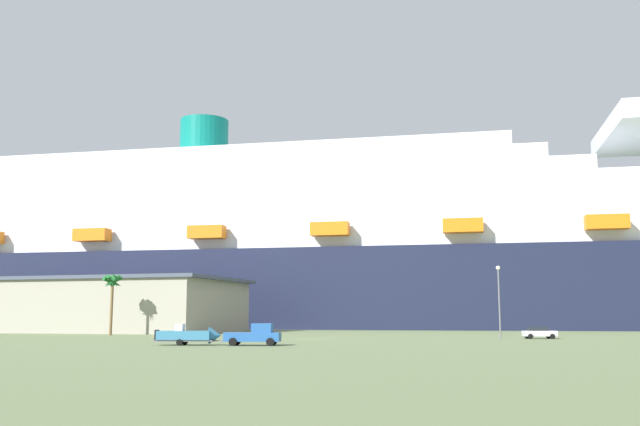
{
  "coord_description": "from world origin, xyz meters",
  "views": [
    {
      "loc": [
        21.49,
        -89.67,
        3.01
      ],
      "look_at": [
        -4.63,
        25.94,
        20.21
      ],
      "focal_mm": 39.65,
      "sensor_mm": 36.0,
      "label": 1
    }
  ],
  "objects_px": {
    "small_boat_on_trailer": "(191,336)",
    "pickup_truck": "(255,335)",
    "street_lamp": "(499,292)",
    "palm_tree": "(113,285)",
    "parked_car_silver_sedan": "(539,332)",
    "cruise_ship": "(343,255)",
    "parked_car_red_hatchback": "(51,328)"
  },
  "relations": [
    {
      "from": "small_boat_on_trailer",
      "to": "pickup_truck",
      "type": "bearing_deg",
      "value": 7.9
    },
    {
      "from": "street_lamp",
      "to": "small_boat_on_trailer",
      "type": "bearing_deg",
      "value": -139.24
    },
    {
      "from": "pickup_truck",
      "to": "small_boat_on_trailer",
      "type": "bearing_deg",
      "value": -172.1
    },
    {
      "from": "palm_tree",
      "to": "parked_car_silver_sedan",
      "type": "height_order",
      "value": "palm_tree"
    },
    {
      "from": "cruise_ship",
      "to": "palm_tree",
      "type": "distance_m",
      "value": 67.13
    },
    {
      "from": "small_boat_on_trailer",
      "to": "palm_tree",
      "type": "relative_size",
      "value": 0.82
    },
    {
      "from": "small_boat_on_trailer",
      "to": "parked_car_red_hatchback",
      "type": "xyz_separation_m",
      "value": [
        -44.39,
        43.26,
        -0.13
      ]
    },
    {
      "from": "cruise_ship",
      "to": "street_lamp",
      "type": "height_order",
      "value": "cruise_ship"
    },
    {
      "from": "palm_tree",
      "to": "parked_car_red_hatchback",
      "type": "distance_m",
      "value": 22.64
    },
    {
      "from": "palm_tree",
      "to": "street_lamp",
      "type": "relative_size",
      "value": 0.99
    },
    {
      "from": "cruise_ship",
      "to": "small_boat_on_trailer",
      "type": "relative_size",
      "value": 36.54
    },
    {
      "from": "pickup_truck",
      "to": "parked_car_red_hatchback",
      "type": "bearing_deg",
      "value": 140.21
    },
    {
      "from": "street_lamp",
      "to": "parked_car_silver_sedan",
      "type": "bearing_deg",
      "value": 21.18
    },
    {
      "from": "parked_car_red_hatchback",
      "to": "parked_car_silver_sedan",
      "type": "height_order",
      "value": "same"
    },
    {
      "from": "palm_tree",
      "to": "street_lamp",
      "type": "bearing_deg",
      "value": -4.49
    },
    {
      "from": "cruise_ship",
      "to": "street_lamp",
      "type": "relative_size",
      "value": 29.55
    },
    {
      "from": "parked_car_red_hatchback",
      "to": "palm_tree",
      "type": "bearing_deg",
      "value": -33.61
    },
    {
      "from": "parked_car_red_hatchback",
      "to": "small_boat_on_trailer",
      "type": "bearing_deg",
      "value": -44.26
    },
    {
      "from": "cruise_ship",
      "to": "pickup_truck",
      "type": "distance_m",
      "value": 94.05
    },
    {
      "from": "cruise_ship",
      "to": "small_boat_on_trailer",
      "type": "xyz_separation_m",
      "value": [
        2.13,
        -93.22,
        -15.88
      ]
    },
    {
      "from": "street_lamp",
      "to": "cruise_ship",
      "type": "bearing_deg",
      "value": 116.57
    },
    {
      "from": "cruise_ship",
      "to": "small_boat_on_trailer",
      "type": "distance_m",
      "value": 94.58
    },
    {
      "from": "small_boat_on_trailer",
      "to": "palm_tree",
      "type": "bearing_deg",
      "value": 130.15
    },
    {
      "from": "pickup_truck",
      "to": "small_boat_on_trailer",
      "type": "xyz_separation_m",
      "value": [
        -6.48,
        -0.9,
        -0.08
      ]
    },
    {
      "from": "parked_car_red_hatchback",
      "to": "pickup_truck",
      "type": "bearing_deg",
      "value": -39.79
    },
    {
      "from": "small_boat_on_trailer",
      "to": "parked_car_silver_sedan",
      "type": "relative_size",
      "value": 1.7
    },
    {
      "from": "parked_car_silver_sedan",
      "to": "parked_car_red_hatchback",
      "type": "bearing_deg",
      "value": 169.73
    },
    {
      "from": "pickup_truck",
      "to": "parked_car_red_hatchback",
      "type": "xyz_separation_m",
      "value": [
        -50.87,
        42.36,
        -0.21
      ]
    },
    {
      "from": "palm_tree",
      "to": "street_lamp",
      "type": "xyz_separation_m",
      "value": [
        57.5,
        -4.51,
        -1.67
      ]
    },
    {
      "from": "pickup_truck",
      "to": "small_boat_on_trailer",
      "type": "distance_m",
      "value": 6.54
    },
    {
      "from": "pickup_truck",
      "to": "parked_car_silver_sedan",
      "type": "height_order",
      "value": "pickup_truck"
    },
    {
      "from": "palm_tree",
      "to": "cruise_ship",
      "type": "bearing_deg",
      "value": 68.58
    }
  ]
}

